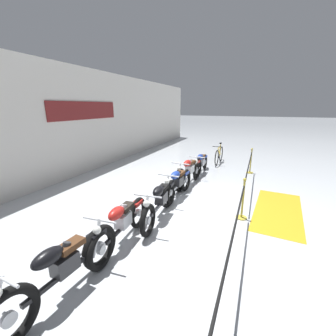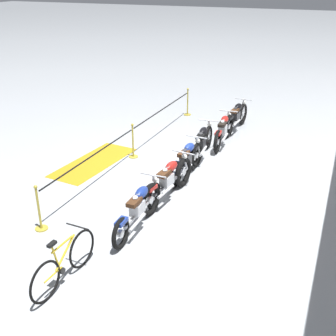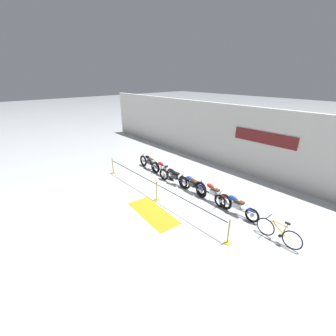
{
  "view_description": "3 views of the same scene",
  "coord_description": "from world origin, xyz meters",
  "px_view_note": "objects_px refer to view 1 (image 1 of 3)",
  "views": [
    {
      "loc": [
        -5.28,
        -1.63,
        2.71
      ],
      "look_at": [
        1.38,
        1.07,
        0.72
      ],
      "focal_mm": 24.0,
      "sensor_mm": 36.0,
      "label": 1
    },
    {
      "loc": [
        10.33,
        4.11,
        4.99
      ],
      "look_at": [
        1.34,
        0.22,
        0.46
      ],
      "focal_mm": 45.0,
      "sensor_mm": 36.0,
      "label": 2
    },
    {
      "loc": [
        7.97,
        -7.6,
        5.89
      ],
      "look_at": [
        -0.92,
        0.26,
        0.97
      ],
      "focal_mm": 24.0,
      "sensor_mm": 36.0,
      "label": 3
    }
  ],
  "objects_px": {
    "motorcycle_blue_5": "(201,163)",
    "floor_banner": "(278,211)",
    "motorcycle_black_2": "(161,201)",
    "bicycle": "(219,155)",
    "stanchion_far_left": "(238,218)",
    "stanchion_mid_left": "(242,205)",
    "motorcycle_black_0": "(62,270)",
    "motorcycle_blue_3": "(177,183)",
    "motorcycle_red_4": "(189,171)",
    "stanchion_mid_right": "(250,165)",
    "motorcycle_red_1": "(122,223)"
  },
  "relations": [
    {
      "from": "motorcycle_blue_5",
      "to": "floor_banner",
      "type": "distance_m",
      "value": 3.78
    },
    {
      "from": "motorcycle_black_2",
      "to": "bicycle",
      "type": "relative_size",
      "value": 1.36
    },
    {
      "from": "motorcycle_black_2",
      "to": "bicycle",
      "type": "distance_m",
      "value": 6.21
    },
    {
      "from": "stanchion_far_left",
      "to": "stanchion_mid_left",
      "type": "height_order",
      "value": "same"
    },
    {
      "from": "floor_banner",
      "to": "motorcycle_blue_5",
      "type": "bearing_deg",
      "value": 52.44
    },
    {
      "from": "motorcycle_black_0",
      "to": "stanchion_far_left",
      "type": "xyz_separation_m",
      "value": [
        2.03,
        -2.18,
        0.24
      ]
    },
    {
      "from": "motorcycle_blue_3",
      "to": "stanchion_far_left",
      "type": "distance_m",
      "value": 2.84
    },
    {
      "from": "motorcycle_red_4",
      "to": "bicycle",
      "type": "relative_size",
      "value": 1.37
    },
    {
      "from": "stanchion_far_left",
      "to": "motorcycle_black_0",
      "type": "bearing_deg",
      "value": 133.02
    },
    {
      "from": "motorcycle_black_0",
      "to": "motorcycle_black_2",
      "type": "height_order",
      "value": "motorcycle_black_0"
    },
    {
      "from": "motorcycle_black_2",
      "to": "motorcycle_blue_3",
      "type": "relative_size",
      "value": 1.13
    },
    {
      "from": "stanchion_mid_left",
      "to": "floor_banner",
      "type": "bearing_deg",
      "value": -47.89
    },
    {
      "from": "motorcycle_blue_5",
      "to": "bicycle",
      "type": "xyz_separation_m",
      "value": [
        2.12,
        -0.38,
        -0.06
      ]
    },
    {
      "from": "motorcycle_red_4",
      "to": "stanchion_far_left",
      "type": "bearing_deg",
      "value": -150.15
    },
    {
      "from": "motorcycle_blue_5",
      "to": "bicycle",
      "type": "relative_size",
      "value": 1.3
    },
    {
      "from": "motorcycle_black_0",
      "to": "stanchion_mid_right",
      "type": "relative_size",
      "value": 2.16
    },
    {
      "from": "motorcycle_red_1",
      "to": "stanchion_mid_right",
      "type": "relative_size",
      "value": 2.05
    },
    {
      "from": "stanchion_mid_right",
      "to": "motorcycle_blue_5",
      "type": "bearing_deg",
      "value": 116.16
    },
    {
      "from": "bicycle",
      "to": "stanchion_mid_left",
      "type": "xyz_separation_m",
      "value": [
        -5.45,
        -1.51,
        -0.04
      ]
    },
    {
      "from": "stanchion_far_left",
      "to": "motorcycle_blue_3",
      "type": "bearing_deg",
      "value": 42.76
    },
    {
      "from": "motorcycle_red_4",
      "to": "stanchion_mid_right",
      "type": "bearing_deg",
      "value": -40.71
    },
    {
      "from": "motorcycle_black_0",
      "to": "floor_banner",
      "type": "bearing_deg",
      "value": -35.41
    },
    {
      "from": "motorcycle_red_4",
      "to": "stanchion_mid_right",
      "type": "relative_size",
      "value": 2.29
    },
    {
      "from": "motorcycle_black_0",
      "to": "bicycle",
      "type": "height_order",
      "value": "bicycle"
    },
    {
      "from": "motorcycle_black_0",
      "to": "stanchion_far_left",
      "type": "bearing_deg",
      "value": -46.98
    },
    {
      "from": "motorcycle_black_2",
      "to": "motorcycle_red_4",
      "type": "distance_m",
      "value": 2.71
    },
    {
      "from": "motorcycle_black_0",
      "to": "motorcycle_red_4",
      "type": "xyz_separation_m",
      "value": [
        5.47,
        -0.21,
        -0.0
      ]
    },
    {
      "from": "motorcycle_red_4",
      "to": "bicycle",
      "type": "height_order",
      "value": "bicycle"
    },
    {
      "from": "motorcycle_black_2",
      "to": "stanchion_mid_right",
      "type": "bearing_deg",
      "value": -20.61
    },
    {
      "from": "motorcycle_blue_3",
      "to": "motorcycle_blue_5",
      "type": "xyz_separation_m",
      "value": [
        2.72,
        -0.04,
        -0.0
      ]
    },
    {
      "from": "motorcycle_blue_3",
      "to": "motorcycle_black_0",
      "type": "bearing_deg",
      "value": 176.46
    },
    {
      "from": "motorcycle_black_2",
      "to": "motorcycle_blue_5",
      "type": "relative_size",
      "value": 1.04
    },
    {
      "from": "motorcycle_black_0",
      "to": "floor_banner",
      "type": "xyz_separation_m",
      "value": [
        4.3,
        -3.06,
        -0.47
      ]
    },
    {
      "from": "bicycle",
      "to": "motorcycle_red_4",
      "type": "bearing_deg",
      "value": 172.43
    },
    {
      "from": "motorcycle_red_1",
      "to": "bicycle",
      "type": "xyz_separation_m",
      "value": [
        7.51,
        -0.63,
        -0.07
      ]
    },
    {
      "from": "motorcycle_red_1",
      "to": "motorcycle_blue_5",
      "type": "height_order",
      "value": "motorcycle_red_1"
    },
    {
      "from": "stanchion_mid_left",
      "to": "stanchion_mid_right",
      "type": "bearing_deg",
      "value": 0.0
    },
    {
      "from": "motorcycle_black_0",
      "to": "motorcycle_black_2",
      "type": "xyz_separation_m",
      "value": [
        2.76,
        -0.3,
        -0.01
      ]
    },
    {
      "from": "stanchion_mid_right",
      "to": "floor_banner",
      "type": "height_order",
      "value": "stanchion_mid_right"
    },
    {
      "from": "motorcycle_black_0",
      "to": "stanchion_far_left",
      "type": "relative_size",
      "value": 0.26
    },
    {
      "from": "motorcycle_red_1",
      "to": "motorcycle_red_4",
      "type": "relative_size",
      "value": 0.9
    },
    {
      "from": "motorcycle_black_0",
      "to": "motorcycle_red_1",
      "type": "relative_size",
      "value": 1.05
    },
    {
      "from": "motorcycle_red_1",
      "to": "stanchion_far_left",
      "type": "relative_size",
      "value": 0.25
    },
    {
      "from": "bicycle",
      "to": "floor_banner",
      "type": "distance_m",
      "value": 5.25
    },
    {
      "from": "stanchion_mid_right",
      "to": "stanchion_mid_left",
      "type": "bearing_deg",
      "value": 180.0
    },
    {
      "from": "motorcycle_blue_5",
      "to": "floor_banner",
      "type": "height_order",
      "value": "motorcycle_blue_5"
    },
    {
      "from": "motorcycle_blue_3",
      "to": "stanchion_far_left",
      "type": "bearing_deg",
      "value": -137.24
    },
    {
      "from": "motorcycle_blue_5",
      "to": "floor_banner",
      "type": "relative_size",
      "value": 0.8
    },
    {
      "from": "motorcycle_blue_5",
      "to": "floor_banner",
      "type": "bearing_deg",
      "value": -132.47
    },
    {
      "from": "stanchion_mid_left",
      "to": "motorcycle_red_1",
      "type": "bearing_deg",
      "value": 133.95
    }
  ]
}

